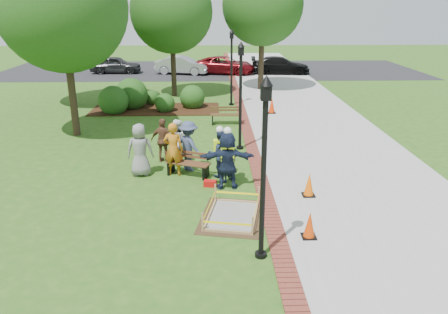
{
  "coord_description": "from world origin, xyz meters",
  "views": [
    {
      "loc": [
        0.14,
        -11.87,
        5.66
      ],
      "look_at": [
        0.5,
        1.2,
        1.0
      ],
      "focal_mm": 35.0,
      "sensor_mm": 36.0,
      "label": 1
    }
  ],
  "objects_px": {
    "wet_concrete_pad": "(232,209)",
    "hivis_worker_c": "(220,152)",
    "bench_near": "(188,168)",
    "cone_front": "(310,225)",
    "hivis_worker_b": "(228,156)",
    "hivis_worker_a": "(227,159)",
    "lamp_near": "(264,157)"
  },
  "relations": [
    {
      "from": "bench_near",
      "to": "hivis_worker_c",
      "type": "xyz_separation_m",
      "value": [
        1.08,
        -0.09,
        0.63
      ]
    },
    {
      "from": "hivis_worker_b",
      "to": "hivis_worker_c",
      "type": "bearing_deg",
      "value": 120.1
    },
    {
      "from": "cone_front",
      "to": "hivis_worker_a",
      "type": "xyz_separation_m",
      "value": [
        -1.96,
        3.23,
        0.65
      ]
    },
    {
      "from": "bench_near",
      "to": "hivis_worker_c",
      "type": "distance_m",
      "value": 1.26
    },
    {
      "from": "bench_near",
      "to": "hivis_worker_a",
      "type": "bearing_deg",
      "value": -39.53
    },
    {
      "from": "wet_concrete_pad",
      "to": "lamp_near",
      "type": "relative_size",
      "value": 0.6
    },
    {
      "from": "wet_concrete_pad",
      "to": "hivis_worker_c",
      "type": "height_order",
      "value": "hivis_worker_c"
    },
    {
      "from": "wet_concrete_pad",
      "to": "bench_near",
      "type": "xyz_separation_m",
      "value": [
        -1.38,
        3.11,
        0.03
      ]
    },
    {
      "from": "wet_concrete_pad",
      "to": "bench_near",
      "type": "bearing_deg",
      "value": 113.83
    },
    {
      "from": "bench_near",
      "to": "hivis_worker_b",
      "type": "xyz_separation_m",
      "value": [
        1.34,
        -0.54,
        0.62
      ]
    },
    {
      "from": "cone_front",
      "to": "hivis_worker_a",
      "type": "bearing_deg",
      "value": 121.27
    },
    {
      "from": "lamp_near",
      "to": "hivis_worker_c",
      "type": "bearing_deg",
      "value": 99.76
    },
    {
      "from": "cone_front",
      "to": "hivis_worker_a",
      "type": "distance_m",
      "value": 3.83
    },
    {
      "from": "bench_near",
      "to": "hivis_worker_a",
      "type": "relative_size",
      "value": 0.78
    },
    {
      "from": "wet_concrete_pad",
      "to": "lamp_near",
      "type": "xyz_separation_m",
      "value": [
        0.58,
        -2.02,
        2.25
      ]
    },
    {
      "from": "cone_front",
      "to": "hivis_worker_b",
      "type": "xyz_separation_m",
      "value": [
        -1.92,
        3.77,
        0.54
      ]
    },
    {
      "from": "wet_concrete_pad",
      "to": "hivis_worker_b",
      "type": "distance_m",
      "value": 2.66
    },
    {
      "from": "lamp_near",
      "to": "hivis_worker_b",
      "type": "xyz_separation_m",
      "value": [
        -0.61,
        4.6,
        -1.6
      ]
    },
    {
      "from": "wet_concrete_pad",
      "to": "cone_front",
      "type": "height_order",
      "value": "cone_front"
    },
    {
      "from": "bench_near",
      "to": "cone_front",
      "type": "distance_m",
      "value": 5.4
    },
    {
      "from": "lamp_near",
      "to": "hivis_worker_a",
      "type": "distance_m",
      "value": 4.37
    },
    {
      "from": "wet_concrete_pad",
      "to": "cone_front",
      "type": "relative_size",
      "value": 3.56
    },
    {
      "from": "bench_near",
      "to": "lamp_near",
      "type": "distance_m",
      "value": 5.93
    },
    {
      "from": "bench_near",
      "to": "cone_front",
      "type": "xyz_separation_m",
      "value": [
        3.27,
        -4.3,
        0.09
      ]
    },
    {
      "from": "bench_near",
      "to": "hivis_worker_c",
      "type": "bearing_deg",
      "value": -4.91
    },
    {
      "from": "hivis_worker_a",
      "to": "lamp_near",
      "type": "bearing_deg",
      "value": -80.96
    },
    {
      "from": "lamp_near",
      "to": "hivis_worker_a",
      "type": "relative_size",
      "value": 2.1
    },
    {
      "from": "lamp_near",
      "to": "hivis_worker_c",
      "type": "relative_size",
      "value": 2.38
    },
    {
      "from": "bench_near",
      "to": "hivis_worker_a",
      "type": "height_order",
      "value": "hivis_worker_a"
    },
    {
      "from": "bench_near",
      "to": "hivis_worker_b",
      "type": "height_order",
      "value": "hivis_worker_b"
    },
    {
      "from": "wet_concrete_pad",
      "to": "hivis_worker_a",
      "type": "bearing_deg",
      "value": 91.94
    },
    {
      "from": "bench_near",
      "to": "lamp_near",
      "type": "bearing_deg",
      "value": -69.19
    }
  ]
}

